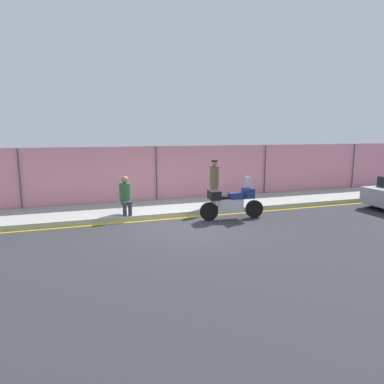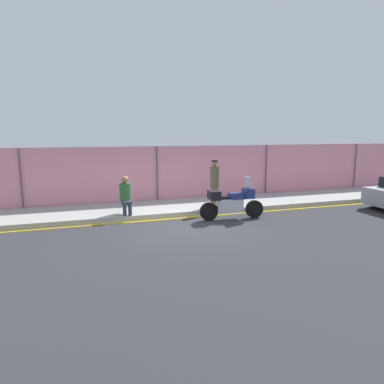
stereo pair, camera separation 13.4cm
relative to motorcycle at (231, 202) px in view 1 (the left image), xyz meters
The scene contains 7 objects.
ground_plane 2.03m from the motorcycle, 164.74° to the right, with size 120.00×120.00×0.00m, color #2D2D33.
sidewalk 2.88m from the motorcycle, 131.27° to the left, with size 38.78×2.61×0.17m.
curb_paint_stripe 2.10m from the motorcycle, 158.45° to the left, with size 38.78×0.18×0.01m.
storefront_fence 4.04m from the motorcycle, 117.96° to the left, with size 36.84×0.17×2.45m.
motorcycle is the anchor object (origin of this frame).
officer_standing 1.50m from the motorcycle, 92.86° to the left, with size 0.35×0.35×1.79m.
person_seated_on_curb 3.73m from the motorcycle, 159.51° to the left, with size 0.41×0.69×1.33m.
Camera 1 is at (-3.21, -10.11, 2.99)m, focal length 32.00 mm.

